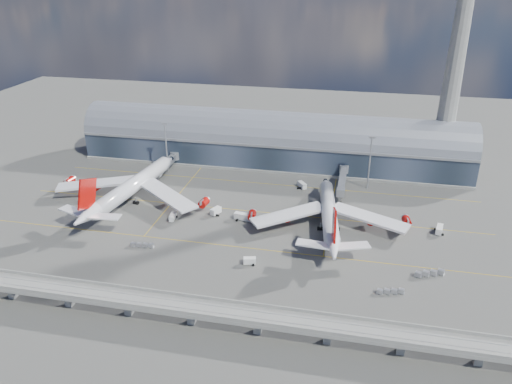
% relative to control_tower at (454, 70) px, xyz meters
% --- Properties ---
extents(ground, '(500.00, 500.00, 0.00)m').
position_rel_control_tower_xyz_m(ground, '(-85.00, -83.00, -51.64)').
color(ground, '#474744').
rests_on(ground, ground).
extents(taxi_lines, '(200.00, 80.12, 0.01)m').
position_rel_control_tower_xyz_m(taxi_lines, '(-85.00, -60.89, -51.63)').
color(taxi_lines, gold).
rests_on(taxi_lines, ground).
extents(terminal, '(200.00, 30.00, 28.00)m').
position_rel_control_tower_xyz_m(terminal, '(-85.00, -5.01, -40.30)').
color(terminal, '#202935').
rests_on(terminal, ground).
extents(control_tower, '(19.00, 19.00, 103.00)m').
position_rel_control_tower_xyz_m(control_tower, '(0.00, 0.00, 0.00)').
color(control_tower, gray).
rests_on(control_tower, ground).
extents(guideway, '(220.00, 8.50, 7.20)m').
position_rel_control_tower_xyz_m(guideway, '(-85.00, -138.00, -46.34)').
color(guideway, gray).
rests_on(guideway, ground).
extents(floodlight_mast_left, '(3.00, 0.70, 25.70)m').
position_rel_control_tower_xyz_m(floodlight_mast_left, '(-135.00, -28.00, -38.00)').
color(floodlight_mast_left, gray).
rests_on(floodlight_mast_left, ground).
extents(floodlight_mast_right, '(3.00, 0.70, 25.70)m').
position_rel_control_tower_xyz_m(floodlight_mast_right, '(-35.00, -28.00, -38.00)').
color(floodlight_mast_right, gray).
rests_on(floodlight_mast_right, ground).
extents(airliner_left, '(73.12, 76.91, 23.44)m').
position_rel_control_tower_xyz_m(airliner_left, '(-138.24, -64.60, -44.94)').
color(airliner_left, white).
rests_on(airliner_left, ground).
extents(airliner_right, '(65.44, 68.44, 21.72)m').
position_rel_control_tower_xyz_m(airliner_right, '(-50.00, -70.64, -46.00)').
color(airliner_right, white).
rests_on(airliner_right, ground).
extents(jet_bridge_left, '(4.40, 28.00, 7.25)m').
position_rel_control_tower_xyz_m(jet_bridge_left, '(-134.41, -29.88, -46.46)').
color(jet_bridge_left, gray).
rests_on(jet_bridge_left, ground).
extents(jet_bridge_right, '(4.40, 32.00, 7.25)m').
position_rel_control_tower_xyz_m(jet_bridge_right, '(-46.73, -31.82, -46.46)').
color(jet_bridge_right, gray).
rests_on(jet_bridge_right, ground).
extents(service_truck_0, '(2.75, 6.18, 2.47)m').
position_rel_control_tower_xyz_m(service_truck_0, '(-113.94, -77.20, -50.36)').
color(service_truck_0, silver).
rests_on(service_truck_0, ground).
extents(service_truck_1, '(4.71, 2.92, 2.54)m').
position_rel_control_tower_xyz_m(service_truck_1, '(-75.16, -103.44, -50.36)').
color(service_truck_1, silver).
rests_on(service_truck_1, ground).
extents(service_truck_2, '(8.75, 3.84, 3.07)m').
position_rel_control_tower_xyz_m(service_truck_2, '(-84.56, -71.91, -50.04)').
color(service_truck_2, silver).
rests_on(service_truck_2, ground).
extents(service_truck_3, '(3.50, 6.26, 2.85)m').
position_rel_control_tower_xyz_m(service_truck_3, '(-6.71, -65.92, -50.18)').
color(service_truck_3, silver).
rests_on(service_truck_3, ground).
extents(service_truck_4, '(4.16, 5.53, 2.91)m').
position_rel_control_tower_xyz_m(service_truck_4, '(-97.67, -68.98, -50.17)').
color(service_truck_4, silver).
rests_on(service_truck_4, ground).
extents(service_truck_5, '(5.00, 5.90, 2.74)m').
position_rel_control_tower_xyz_m(service_truck_5, '(-65.25, -34.30, -50.24)').
color(service_truck_5, silver).
rests_on(service_truck_5, ground).
extents(cargo_train_0, '(9.25, 2.23, 1.53)m').
position_rel_control_tower_xyz_m(cargo_train_0, '(-117.24, -100.57, -50.84)').
color(cargo_train_0, gray).
rests_on(cargo_train_0, ground).
extents(cargo_train_1, '(9.26, 3.50, 1.53)m').
position_rel_control_tower_xyz_m(cargo_train_1, '(-26.77, -110.87, -50.84)').
color(cargo_train_1, gray).
rests_on(cargo_train_1, ground).
extents(cargo_train_2, '(10.79, 5.71, 1.83)m').
position_rel_control_tower_xyz_m(cargo_train_2, '(-13.41, -97.73, -50.68)').
color(cargo_train_2, gray).
rests_on(cargo_train_2, ground).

